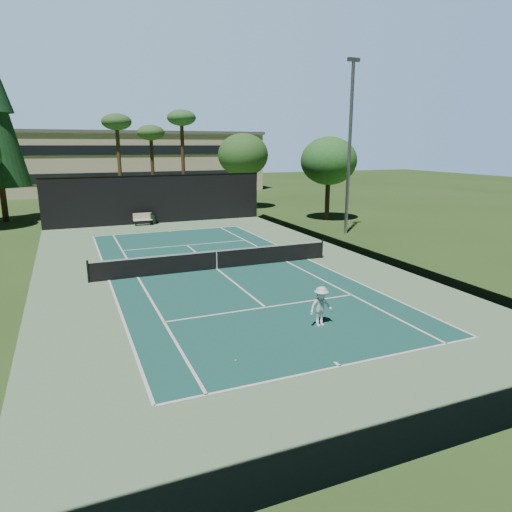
{
  "coord_description": "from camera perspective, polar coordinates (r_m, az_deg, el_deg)",
  "views": [
    {
      "loc": [
        -7.06,
        -22.32,
        6.38
      ],
      "look_at": [
        1.0,
        -3.0,
        1.3
      ],
      "focal_mm": 32.0,
      "sensor_mm": 36.0,
      "label": 1
    }
  ],
  "objects": [
    {
      "name": "tennis_net",
      "position": [
        24.12,
        -4.94,
        -0.38
      ],
      "size": [
        12.9,
        0.1,
        1.1
      ],
      "color": "black",
      "rests_on": "ground"
    },
    {
      "name": "tennis_ball_b",
      "position": [
        27.17,
        -16.12,
        -0.41
      ],
      "size": [
        0.07,
        0.07,
        0.07
      ],
      "primitive_type": "sphere",
      "color": "yellow",
      "rests_on": "ground"
    },
    {
      "name": "tennis_ball_a",
      "position": [
        14.2,
        -2.55,
        -12.94
      ],
      "size": [
        0.07,
        0.07,
        0.07
      ],
      "primitive_type": "sphere",
      "color": "#C1D630",
      "rests_on": "ground"
    },
    {
      "name": "tennis_ball_c",
      "position": [
        27.91,
        -2.29,
        0.49
      ],
      "size": [
        0.07,
        0.07,
        0.07
      ],
      "primitive_type": "sphere",
      "color": "#DBE935",
      "rests_on": "ground"
    },
    {
      "name": "decid_tree_b",
      "position": [
        40.29,
        9.08,
        11.63
      ],
      "size": [
        4.8,
        4.8,
        7.14
      ],
      "color": "#3F2B1B",
      "rests_on": "ground"
    },
    {
      "name": "light_pole",
      "position": [
        34.14,
        11.63,
        13.51
      ],
      "size": [
        0.9,
        0.25,
        12.22
      ],
      "color": "#92959A",
      "rests_on": "ground"
    },
    {
      "name": "court_surface",
      "position": [
        24.26,
        -4.91,
        -1.63
      ],
      "size": [
        10.97,
        23.77,
        0.01
      ],
      "primitive_type": "cube",
      "color": "#19524A",
      "rests_on": "ground"
    },
    {
      "name": "apron_slab",
      "position": [
        24.26,
        -4.91,
        -1.64
      ],
      "size": [
        18.0,
        32.0,
        0.01
      ],
      "primitive_type": "cube",
      "color": "#668D63",
      "rests_on": "ground"
    },
    {
      "name": "player",
      "position": [
        16.72,
        8.12,
        -6.23
      ],
      "size": [
        1.01,
        0.64,
        1.48
      ],
      "primitive_type": "imported",
      "rotation": [
        0.0,
        0.0,
        0.1
      ],
      "color": "white",
      "rests_on": "ground"
    },
    {
      "name": "trash_bin",
      "position": [
        38.91,
        -12.78,
        4.58
      ],
      "size": [
        0.56,
        0.56,
        0.95
      ],
      "color": "black",
      "rests_on": "ground"
    },
    {
      "name": "palm_c",
      "position": [
        46.7,
        -9.28,
        16.2
      ],
      "size": [
        2.8,
        2.8,
        9.77
      ],
      "color": "#482D1F",
      "rests_on": "ground"
    },
    {
      "name": "court_lines",
      "position": [
        24.26,
        -4.91,
        -1.61
      ],
      "size": [
        11.07,
        23.87,
        0.01
      ],
      "color": "white",
      "rests_on": "ground"
    },
    {
      "name": "tennis_ball_d",
      "position": [
        25.38,
        -15.17,
        -1.32
      ],
      "size": [
        0.07,
        0.07,
        0.07
      ],
      "primitive_type": "sphere",
      "color": "#B9D02F",
      "rests_on": "ground"
    },
    {
      "name": "campus_building",
      "position": [
        68.7,
        -17.06,
        11.25
      ],
      "size": [
        40.5,
        12.5,
        8.3
      ],
      "color": "beige",
      "rests_on": "ground"
    },
    {
      "name": "decid_tree_a",
      "position": [
        47.5,
        -1.62,
        12.48
      ],
      "size": [
        5.12,
        5.12,
        7.62
      ],
      "color": "#412C1B",
      "rests_on": "ground"
    },
    {
      "name": "fence",
      "position": [
        23.88,
        -5.06,
        3.04
      ],
      "size": [
        18.04,
        32.05,
        4.03
      ],
      "color": "black",
      "rests_on": "ground"
    },
    {
      "name": "ground",
      "position": [
        24.27,
        -4.91,
        -1.65
      ],
      "size": [
        160.0,
        160.0,
        0.0
      ],
      "primitive_type": "plane",
      "color": "#2A491B",
      "rests_on": "ground"
    },
    {
      "name": "palm_b",
      "position": [
        49.08,
        -13.01,
        14.45
      ],
      "size": [
        2.8,
        2.8,
        8.42
      ],
      "color": "#412D1B",
      "rests_on": "ground"
    },
    {
      "name": "palm_a",
      "position": [
        46.63,
        -17.01,
        15.3
      ],
      "size": [
        2.8,
        2.8,
        9.32
      ],
      "color": "#4E3921",
      "rests_on": "ground"
    },
    {
      "name": "park_bench",
      "position": [
        38.54,
        -13.99,
        4.54
      ],
      "size": [
        1.5,
        0.45,
        1.02
      ],
      "color": "beige",
      "rests_on": "ground"
    }
  ]
}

